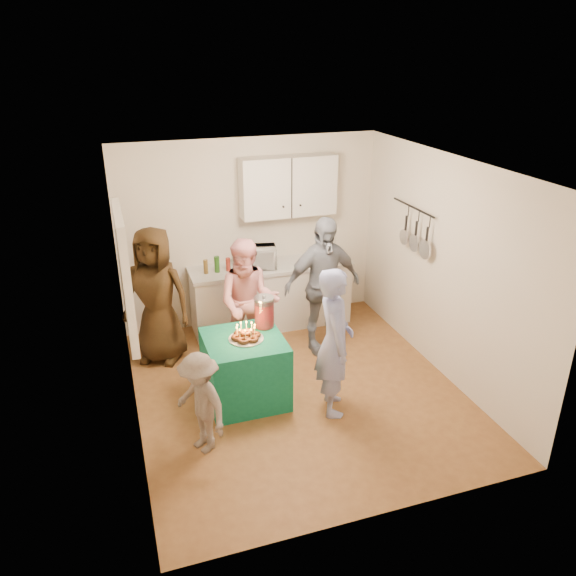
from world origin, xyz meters
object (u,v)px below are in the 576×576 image
object	(u,v)px
counter	(271,297)
child_near_left	(200,403)
woman_back_right	(323,286)
woman_back_left	(156,296)
man_birthday	(334,342)
microwave	(257,257)
party_table	(245,369)
punch_jar	(264,313)
woman_back_center	(249,303)

from	to	relation	value
counter	child_near_left	world-z (taller)	child_near_left
woman_back_right	woman_back_left	bearing A→B (deg)	162.73
man_birthday	counter	bearing A→B (deg)	15.31
microwave	woman_back_left	world-z (taller)	woman_back_left
microwave	woman_back_right	world-z (taller)	woman_back_right
party_table	punch_jar	distance (m)	0.66
man_birthday	child_near_left	distance (m)	1.52
counter	woman_back_right	size ratio (longest dim) A/B	1.23
punch_jar	woman_back_left	size ratio (longest dim) A/B	0.20
counter	microwave	bearing A→B (deg)	180.00
party_table	woman_back_left	bearing A→B (deg)	123.20
microwave	woman_back_right	size ratio (longest dim) A/B	0.28
microwave	child_near_left	size ratio (longest dim) A/B	0.48
woman_back_left	party_table	bearing A→B (deg)	-28.55
microwave	woman_back_left	size ratio (longest dim) A/B	0.29
counter	punch_jar	xyz separation A→B (m)	(-0.51, -1.45, 0.50)
counter	party_table	size ratio (longest dim) A/B	2.59
counter	man_birthday	xyz separation A→B (m)	(0.05, -2.14, 0.40)
microwave	punch_jar	xyz separation A→B (m)	(-0.32, -1.45, -0.12)
woman_back_right	microwave	bearing A→B (deg)	119.67
party_table	man_birthday	size ratio (longest dim) A/B	0.51
man_birthday	woman_back_left	xyz separation A→B (m)	(-1.65, 1.69, 0.04)
punch_jar	child_near_left	distance (m)	1.35
man_birthday	woman_back_center	world-z (taller)	man_birthday
microwave	woman_back_center	size ratio (longest dim) A/B	0.32
man_birthday	woman_back_right	world-z (taller)	woman_back_right
counter	woman_back_center	distance (m)	1.08
woman_back_center	child_near_left	xyz separation A→B (m)	(-0.88, -1.51, -0.27)
counter	party_table	world-z (taller)	counter
microwave	man_birthday	xyz separation A→B (m)	(0.24, -2.14, -0.22)
microwave	punch_jar	distance (m)	1.49
man_birthday	woman_back_left	size ratio (longest dim) A/B	0.95
punch_jar	child_near_left	xyz separation A→B (m)	(-0.91, -0.92, -0.40)
woman_back_center	microwave	bearing A→B (deg)	86.19
microwave	woman_back_right	xyz separation A→B (m)	(0.61, -0.86, -0.15)
party_table	child_near_left	distance (m)	0.95
woman_back_left	man_birthday	bearing A→B (deg)	-17.46
woman_back_right	man_birthday	bearing A→B (deg)	-112.09
woman_back_center	child_near_left	size ratio (longest dim) A/B	1.51
man_birthday	woman_back_left	world-z (taller)	woman_back_left
counter	man_birthday	size ratio (longest dim) A/B	1.33
counter	child_near_left	xyz separation A→B (m)	(-1.42, -2.37, 0.10)
party_table	man_birthday	world-z (taller)	man_birthday
microwave	woman_back_center	xyz separation A→B (m)	(-0.35, -0.86, -0.25)
microwave	child_near_left	bearing A→B (deg)	-107.00
punch_jar	counter	bearing A→B (deg)	70.45
punch_jar	woman_back_right	bearing A→B (deg)	32.14
counter	party_table	bearing A→B (deg)	-115.98
woman_back_center	woman_back_right	distance (m)	0.97
counter	party_table	distance (m)	1.85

